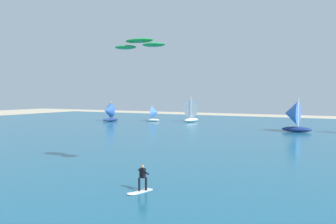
# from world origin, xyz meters

# --- Properties ---
(ocean) EXTENTS (160.00, 90.00, 0.10)m
(ocean) POSITION_xyz_m (0.00, 50.99, 0.05)
(ocean) COLOR #1E607F
(ocean) RESTS_ON ground
(kitesurfer) EXTENTS (0.92, 2.02, 1.67)m
(kitesurfer) POSITION_xyz_m (-1.04, 16.12, 0.70)
(kitesurfer) COLOR white
(kitesurfer) RESTS_ON ocean
(kite) EXTENTS (4.62, 1.94, 0.68)m
(kite) POSITION_xyz_m (-3.98, 20.56, 9.91)
(kite) COLOR #198C3F
(sailboat_mid_right) EXTENTS (3.58, 4.01, 4.51)m
(sailboat_mid_right) POSITION_xyz_m (-39.51, 62.71, 2.17)
(sailboat_mid_right) COLOR navy
(sailboat_mid_right) RESTS_ON ocean
(sailboat_trailing) EXTENTS (4.70, 3.96, 5.54)m
(sailboat_trailing) POSITION_xyz_m (0.02, 58.86, 2.64)
(sailboat_trailing) COLOR navy
(sailboat_trailing) RESTS_ON ocean
(sailboat_outermost) EXTENTS (4.16, 4.80, 5.45)m
(sailboat_outermost) POSITION_xyz_m (-23.03, 70.99, 2.59)
(sailboat_outermost) COLOR silver
(sailboat_outermost) RESTS_ON ocean
(sailboat_mid_left) EXTENTS (3.28, 2.87, 3.70)m
(sailboat_mid_left) POSITION_xyz_m (-30.95, 68.00, 1.80)
(sailboat_mid_left) COLOR silver
(sailboat_mid_left) RESTS_ON ocean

